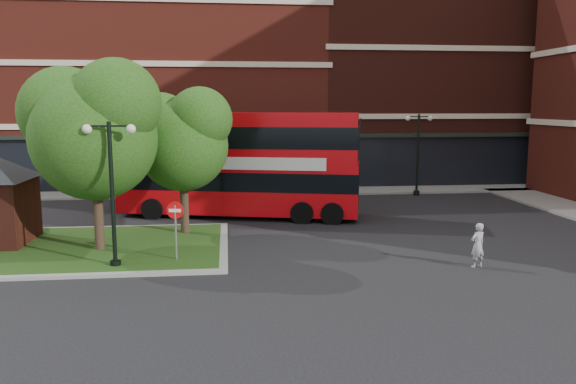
{
  "coord_description": "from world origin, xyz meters",
  "views": [
    {
      "loc": [
        -1.68,
        -18.8,
        5.52
      ],
      "look_at": [
        0.8,
        3.82,
        2.0
      ],
      "focal_mm": 35.0,
      "sensor_mm": 36.0,
      "label": 1
    }
  ],
  "objects": [
    {
      "name": "ground",
      "position": [
        0.0,
        0.0,
        0.0
      ],
      "size": [
        120.0,
        120.0,
        0.0
      ],
      "primitive_type": "plane",
      "color": "black",
      "rests_on": "ground"
    },
    {
      "name": "tree_island_west",
      "position": [
        -6.6,
        2.58,
        4.79
      ],
      "size": [
        5.4,
        4.71,
        7.21
      ],
      "color": "#2D2116",
      "rests_on": "ground"
    },
    {
      "name": "tree_island_east",
      "position": [
        -3.58,
        5.06,
        4.24
      ],
      "size": [
        4.46,
        3.9,
        6.29
      ],
      "color": "#2D2116",
      "rests_on": "ground"
    },
    {
      "name": "lamp_far_left",
      "position": [
        2.0,
        14.5,
        2.83
      ],
      "size": [
        1.72,
        0.36,
        5.0
      ],
      "color": "black",
      "rests_on": "ground"
    },
    {
      "name": "woman",
      "position": [
        6.84,
        -0.9,
        0.78
      ],
      "size": [
        0.66,
        0.54,
        1.55
      ],
      "primitive_type": "imported",
      "rotation": [
        0.0,
        0.0,
        3.48
      ],
      "color": "#959698",
      "rests_on": "ground"
    },
    {
      "name": "terrace_far_right",
      "position": [
        14.0,
        24.0,
        8.0
      ],
      "size": [
        18.0,
        12.0,
        16.0
      ],
      "primitive_type": "cube",
      "color": "#471911",
      "rests_on": "ground"
    },
    {
      "name": "traffic_island",
      "position": [
        -8.0,
        3.0,
        0.07
      ],
      "size": [
        12.6,
        7.6,
        0.15
      ],
      "color": "gray",
      "rests_on": "ground"
    },
    {
      "name": "car_white",
      "position": [
        3.15,
        14.5,
        0.72
      ],
      "size": [
        4.53,
        2.01,
        1.45
      ],
      "primitive_type": "imported",
      "rotation": [
        0.0,
        0.0,
        1.46
      ],
      "color": "white",
      "rests_on": "ground"
    },
    {
      "name": "no_entry_sign",
      "position": [
        -3.5,
        0.73,
        1.57
      ],
      "size": [
        0.6,
        0.17,
        2.2
      ],
      "rotation": [
        0.0,
        0.0,
        -0.21
      ],
      "color": "slate",
      "rests_on": "ground"
    },
    {
      "name": "lamp_far_right",
      "position": [
        10.0,
        14.5,
        2.83
      ],
      "size": [
        1.72,
        0.36,
        5.0
      ],
      "color": "black",
      "rests_on": "ground"
    },
    {
      "name": "lamp_island",
      "position": [
        -5.5,
        0.2,
        2.83
      ],
      "size": [
        1.72,
        0.36,
        5.0
      ],
      "color": "black",
      "rests_on": "ground"
    },
    {
      "name": "car_silver",
      "position": [
        0.55,
        16.0,
        0.79
      ],
      "size": [
        4.66,
        1.91,
        1.58
      ],
      "primitive_type": "imported",
      "rotation": [
        0.0,
        0.0,
        1.56
      ],
      "color": "#ADAFB4",
      "rests_on": "ground"
    },
    {
      "name": "pavement_far",
      "position": [
        0.0,
        16.5,
        0.06
      ],
      "size": [
        44.0,
        3.0,
        0.12
      ],
      "primitive_type": "cube",
      "color": "slate",
      "rests_on": "ground"
    },
    {
      "name": "terrace_far_left",
      "position": [
        -8.0,
        24.0,
        7.0
      ],
      "size": [
        26.0,
        12.0,
        14.0
      ],
      "primitive_type": "cube",
      "color": "maroon",
      "rests_on": "ground"
    },
    {
      "name": "bus",
      "position": [
        -1.09,
        9.08,
        2.98
      ],
      "size": [
        12.19,
        5.55,
        4.54
      ],
      "rotation": [
        0.0,
        0.0,
        -0.25
      ],
      "color": "red",
      "rests_on": "ground"
    }
  ]
}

